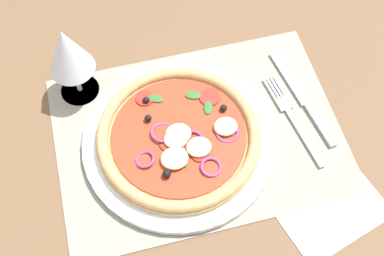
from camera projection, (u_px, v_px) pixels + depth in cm
name	position (u px, v px, depth cm)	size (l,w,h in cm)	color
ground_plane	(198.00, 138.00, 82.05)	(190.00, 140.00, 2.40)	brown
placemat	(198.00, 134.00, 80.84)	(44.66, 32.29, 0.40)	gray
plate	(179.00, 141.00, 79.34)	(29.95, 29.95, 1.12)	white
pizza	(179.00, 136.00, 77.87)	(25.35, 25.35, 2.58)	tan
fork	(291.00, 115.00, 82.10)	(4.22, 18.02, 0.44)	silver
knife	(302.00, 95.00, 83.94)	(4.69, 20.02, 0.62)	silver
wine_glass	(68.00, 53.00, 76.49)	(7.20, 7.20, 14.90)	silver
napkin	(325.00, 201.00, 75.23)	(15.34, 13.81, 0.36)	white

